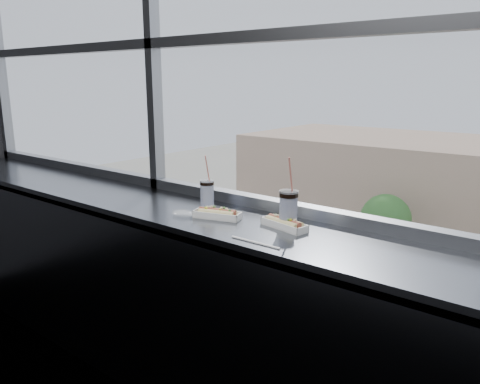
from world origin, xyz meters
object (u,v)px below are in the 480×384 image
Objects in this scene: soda_cup_left at (207,193)px; hotdog_tray_right at (284,223)px; soda_cup_right at (288,207)px; loose_straw at (255,242)px; car_far_a at (359,273)px; tree_left at (385,219)px; car_near_a at (218,295)px; wrapper at (183,213)px; pedestrian_a at (454,271)px; hotdog_tray_left at (217,214)px.

hotdog_tray_right is at bearing -5.16° from soda_cup_left.
soda_cup_right reaches higher than loose_straw.
tree_left is (-0.02, 4.00, 2.59)m from car_far_a.
soda_cup_left is at bearing -141.88° from car_near_a.
loose_straw is at bearing -28.95° from soda_cup_left.
pedestrian_a is at bearing 99.25° from wrapper.
wrapper is at bearing -152.63° from hotdog_tray_right.
soda_cup_right reaches higher than car_far_a.
soda_cup_left is 0.06× the size of tree_left.
soda_cup_right is 1.36× the size of loose_straw.
soda_cup_left reaches higher than wrapper.
wrapper is 30.71m from pedestrian_a.
pedestrian_a is (-5.15, 28.39, -11.04)m from loose_straw.
hotdog_tray_right is 31.07m from tree_left.
soda_cup_left is (-0.17, 0.12, 0.06)m from hotdog_tray_left.
soda_cup_left is at bearing 129.04° from hotdog_tray_left.
hotdog_tray_right is at bearing -140.90° from car_near_a.
pedestrian_a is (-4.77, 28.20, -11.06)m from hotdog_tray_left.
pedestrian_a reaches higher than car_far_a.
soda_cup_left is 24.04m from car_near_a.
hotdog_tray_right is 24.35m from car_near_a.
pedestrian_a is at bearing 99.30° from soda_cup_left.
tree_left is (-9.27, 28.38, -8.50)m from wrapper.
car_far_a is at bearing 110.78° from wrapper.
hotdog_tray_left is 1.02× the size of loose_straw.
car_near_a is (-14.51, 16.21, -11.01)m from soda_cup_right.
hotdog_tray_left and hotdog_tray_right have the same top height.
car_near_a is 13.11m from tree_left.
hotdog_tray_left is at bearing -141.73° from car_near_a.
tree_left is (4.70, 12.00, 2.42)m from car_near_a.
soda_cup_right is 0.06× the size of car_far_a.
pedestrian_a is (4.64, 3.90, 0.05)m from car_far_a.
soda_cup_right is 24.38m from car_near_a.
car_far_a is 6.07m from pedestrian_a.
wrapper is (-0.53, -0.15, -0.01)m from hotdog_tray_right.
soda_cup_right is 28.41m from car_far_a.
soda_cup_right is 0.05× the size of car_near_a.
tree_left reaches higher than car_far_a.
hotdog_tray_left is 0.13× the size of pedestrian_a.
tree_left is (-9.82, 28.49, -8.49)m from loose_straw.
wrapper is at bearing -88.41° from soda_cup_left.
loose_straw is 30.89m from pedestrian_a.
hotdog_tray_right is at bearing -116.43° from soda_cup_right.
soda_cup_right is (0.37, 0.09, 0.08)m from hotdog_tray_left.
soda_cup_right is at bearing -140.85° from car_near_a.
loose_straw is at bearing -70.99° from tree_left.
hotdog_tray_left is at bearing -153.52° from car_far_a.
hotdog_tray_right is at bearing -152.74° from car_far_a.
hotdog_tray_right is 0.08m from soda_cup_right.
hotdog_tray_right reaches higher than car_far_a.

